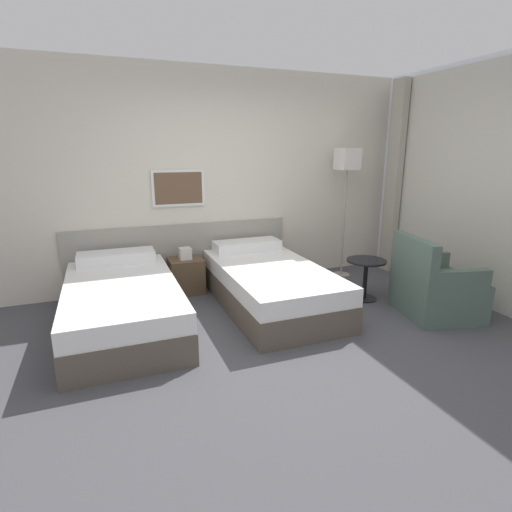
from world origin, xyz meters
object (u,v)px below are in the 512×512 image
object	(u,v)px
bed_near_door	(122,304)
bed_near_window	(269,285)
nightstand	(186,275)
floor_lamp	(347,168)
armchair	(434,290)
side_table	(366,272)

from	to	relation	value
bed_near_door	bed_near_window	distance (m)	1.59
nightstand	floor_lamp	distance (m)	2.53
bed_near_door	floor_lamp	distance (m)	3.30
nightstand	armchair	size ratio (longest dim) A/B	0.62
bed_near_window	side_table	xyz separation A→B (m)	(1.13, -0.23, 0.10)
bed_near_door	side_table	world-z (taller)	bed_near_door
bed_near_window	nightstand	world-z (taller)	bed_near_window
floor_lamp	armchair	xyz separation A→B (m)	(0.15, -1.55, -1.21)
floor_lamp	side_table	xyz separation A→B (m)	(-0.26, -0.90, -1.15)
bed_near_door	nightstand	world-z (taller)	bed_near_door
bed_near_door	armchair	size ratio (longest dim) A/B	2.17
bed_near_door	bed_near_window	xyz separation A→B (m)	(1.59, 0.00, 0.00)
floor_lamp	side_table	bearing A→B (deg)	-106.22
nightstand	floor_lamp	size ratio (longest dim) A/B	0.33
bed_near_window	armchair	world-z (taller)	armchair
side_table	armchair	distance (m)	0.77
bed_near_window	armchair	xyz separation A→B (m)	(1.54, -0.88, 0.03)
floor_lamp	armchair	distance (m)	1.97
floor_lamp	side_table	distance (m)	1.49
bed_near_window	floor_lamp	world-z (taller)	floor_lamp
floor_lamp	side_table	size ratio (longest dim) A/B	3.62
armchair	nightstand	bearing A→B (deg)	68.40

